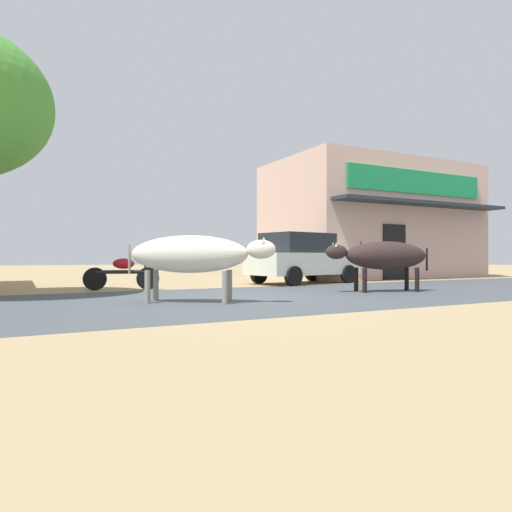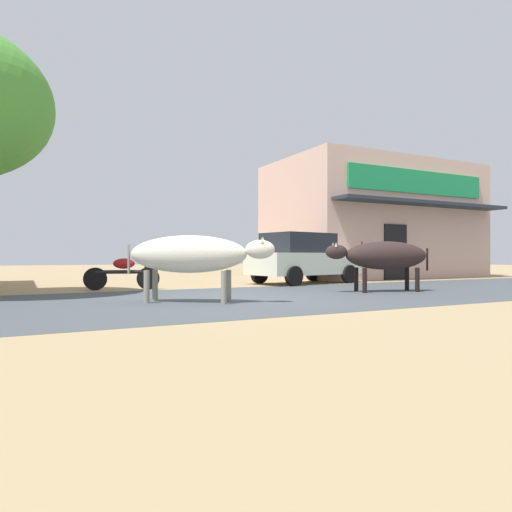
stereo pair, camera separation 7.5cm
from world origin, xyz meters
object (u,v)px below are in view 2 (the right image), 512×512
object	(u,v)px
parked_hatchback_car	(303,258)
cow_far_dark	(384,256)
cow_near_brown	(191,255)
parked_motorcycle	(123,272)
pedestrian_by_shop	(357,254)

from	to	relation	value
parked_hatchback_car	cow_far_dark	bearing A→B (deg)	-91.40
parked_hatchback_car	cow_near_brown	world-z (taller)	parked_hatchback_car
parked_hatchback_car	parked_motorcycle	world-z (taller)	parked_hatchback_car
parked_hatchback_car	parked_motorcycle	size ratio (longest dim) A/B	2.13
parked_hatchback_car	pedestrian_by_shop	distance (m)	2.84
parked_hatchback_car	pedestrian_by_shop	world-z (taller)	pedestrian_by_shop
cow_far_dark	pedestrian_by_shop	size ratio (longest dim) A/B	1.66
cow_near_brown	cow_far_dark	world-z (taller)	cow_near_brown
cow_near_brown	cow_far_dark	bearing A→B (deg)	3.57
cow_near_brown	pedestrian_by_shop	distance (m)	9.40
cow_far_dark	cow_near_brown	bearing A→B (deg)	-176.43
cow_near_brown	pedestrian_by_shop	world-z (taller)	pedestrian_by_shop
cow_far_dark	parked_hatchback_car	bearing A→B (deg)	88.60
pedestrian_by_shop	cow_far_dark	bearing A→B (deg)	-122.40
parked_hatchback_car	parked_motorcycle	distance (m)	5.84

